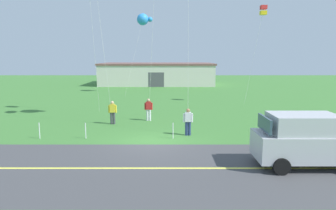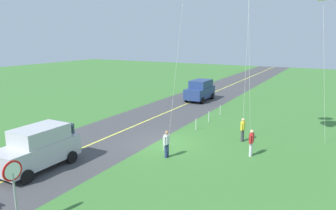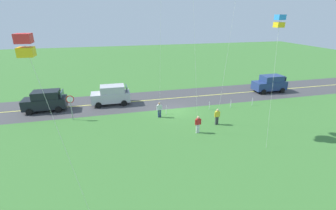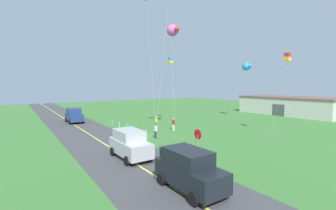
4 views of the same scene
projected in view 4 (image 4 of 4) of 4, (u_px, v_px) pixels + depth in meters
The scene contains 19 objects.
ground_plane at pixel (136, 137), 25.99m from camera, with size 120.00×120.00×0.10m, color #3D7533.
asphalt_road at pixel (101, 141), 23.75m from camera, with size 120.00×7.00×0.00m, color #424244.
road_centre_stripe at pixel (101, 141), 23.75m from camera, with size 120.00×0.16×0.00m, color #E5E04C.
car_suv_foreground at pixel (130, 144), 18.30m from camera, with size 4.40×2.12×2.24m.
car_parked_west_far at pixel (74, 115), 35.81m from camera, with size 4.40×2.12×2.24m.
car_parked_east_near at pixel (189, 169), 12.70m from camera, with size 4.40×2.12×2.24m.
stop_sign at pixel (198, 139), 17.02m from camera, with size 0.76×0.08×2.56m.
person_adult_near at pixel (156, 131), 25.03m from camera, with size 0.58×0.22×1.60m.
person_adult_companion at pixel (173, 124), 29.52m from camera, with size 0.58×0.22×1.60m.
person_child_watcher at pixel (156, 122), 30.83m from camera, with size 0.58×0.22×1.60m.
kite_blue_mid at pixel (173, 30), 27.54m from camera, with size 1.90×1.40×13.07m.
kite_green_far at pixel (246, 66), 39.38m from camera, with size 3.26×2.74×9.73m.
kite_pink_drift at pixel (287, 57), 24.70m from camera, with size 1.76×0.56×9.28m.
kite_orange_near at pixel (170, 60), 34.12m from camera, with size 0.56×1.30×9.93m.
warehouse_distant at pixel (292, 105), 46.43m from camera, with size 18.36×10.20×3.50m.
fence_post_0 at pixel (112, 122), 33.88m from camera, with size 0.05×0.05×0.90m, color silver.
fence_post_1 at pixel (119, 124), 31.61m from camera, with size 0.05×0.05×0.90m, color silver.
fence_post_2 at pixel (127, 127), 29.46m from camera, with size 0.05×0.05×0.90m, color silver.
fence_post_3 at pixel (146, 134), 25.39m from camera, with size 0.05×0.05×0.90m, color silver.
Camera 4 is at (23.24, -11.32, 5.78)m, focal length 24.57 mm.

